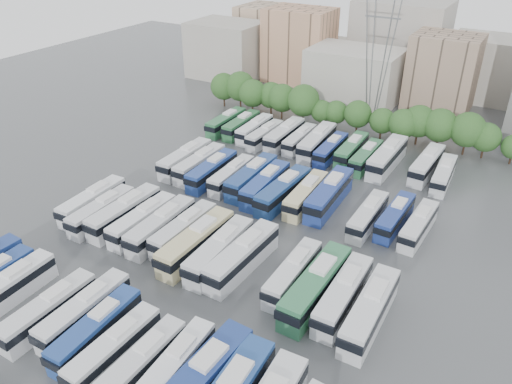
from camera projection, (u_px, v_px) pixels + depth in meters
The scene contains 50 objects.
ground at pixel (236, 234), 68.97m from camera, with size 220.00×220.00×0.00m, color #424447.
tree_line at pixel (340, 108), 99.27m from camera, with size 64.78×7.97×8.36m.
city_buildings at pixel (366, 55), 122.20m from camera, with size 102.00×35.00×20.00m.
electricity_pylon at pixel (381, 30), 96.31m from camera, with size 9.00×6.91×33.83m.
bus_r0_s2 at pixel (8, 288), 56.41m from camera, with size 2.93×11.84×3.69m.
bus_r0_s4 at pixel (48, 310), 53.31m from camera, with size 2.66×11.67×3.65m.
bus_r0_s5 at pixel (84, 311), 53.23m from camera, with size 2.59×11.75×3.68m.
bus_r0_s6 at pixel (96, 329), 50.92m from camera, with size 2.89×11.61×3.62m.
bus_r0_s7 at pixel (114, 348), 48.81m from camera, with size 2.78×11.25×3.51m.
bus_r0_s8 at pixel (141, 363), 47.22m from camera, with size 2.59×11.11×3.48m.
bus_r0_s9 at pixel (174, 368), 46.77m from camera, with size 3.00×11.25×3.49m.
bus_r0_s10 at pixel (199, 383), 44.78m from camera, with size 3.63×13.78×4.28m.
bus_r1_s0 at pixel (92, 201), 73.12m from camera, with size 3.03×11.96×3.72m.
bus_r1_s1 at pixel (102, 211), 70.82m from camera, with size 2.75×11.63×3.63m.
bus_r1_s2 at pixel (124, 212), 70.25m from camera, with size 2.97×12.62×3.94m.
bus_r1_s3 at pixel (143, 220), 68.64m from camera, with size 2.65×11.90×3.73m.
bus_r1_s4 at pixel (161, 226), 67.27m from camera, with size 3.02×12.50×3.90m.
bus_r1_s5 at pixel (184, 230), 66.63m from camera, with size 2.74×11.90×3.72m.
bus_r1_s6 at pixel (196, 242), 63.77m from camera, with size 3.18×13.37×4.18m.
bus_r1_s7 at pixel (220, 251), 62.32m from camera, with size 3.06×12.78×3.99m.
bus_r1_s8 at pixel (242, 256), 61.26m from camera, with size 3.41×13.14×4.09m.
bus_r1_s10 at pixel (293, 273), 58.77m from camera, with size 2.64×11.56×3.62m.
bus_r1_s11 at pixel (316, 286), 56.31m from camera, with size 3.29×13.71×4.28m.
bus_r1_s12 at pixel (343, 295), 55.30m from camera, with size 2.85×12.47×3.90m.
bus_r1_s13 at pixel (370, 310), 53.06m from camera, with size 2.92×12.81×4.01m.
bus_r2_s1 at pixel (185, 159), 85.36m from camera, with size 2.82×12.38×3.88m.
bus_r2_s2 at pixel (200, 164), 83.80m from camera, with size 2.66×11.99×3.76m.
bus_r2_s3 at pixel (212, 170), 81.63m from camera, with size 2.86×12.04×3.76m.
bus_r2_s4 at pixel (232, 175), 80.48m from camera, with size 2.70×11.18×3.49m.
bus_r2_s5 at pixel (252, 177), 79.43m from camera, with size 2.96×12.78×4.00m.
bus_r2_s6 at pixel (265, 185), 77.33m from camera, with size 3.14×12.49×3.89m.
bus_r2_s7 at pixel (283, 191), 75.51m from camera, with size 3.42×12.95×4.03m.
bus_r2_s8 at pixel (306, 195), 74.81m from camera, with size 2.99×11.91×3.71m.
bus_r2_s9 at pixel (329, 194), 74.42m from camera, with size 3.36×13.55×4.22m.
bus_r2_s11 at pixel (368, 216), 69.87m from camera, with size 2.49×11.14×3.49m.
bus_r2_s12 at pixel (395, 216), 69.74m from camera, with size 2.80×11.07×3.45m.
bus_r2_s13 at pixel (419, 225), 67.85m from camera, with size 2.88×10.97×3.41m.
bus_r3_s0 at pixel (226, 122), 100.23m from camera, with size 2.54×11.52×3.61m.
bus_r3_s1 at pixel (241, 125), 99.01m from camera, with size 2.72×11.34×3.54m.
bus_r3_s2 at pixel (255, 129), 97.29m from camera, with size 2.61×11.19×3.50m.
bus_r3_s3 at pixel (265, 135), 94.84m from camera, with size 2.66×10.87×3.39m.
bus_r3_s4 at pixel (284, 135), 94.26m from camera, with size 2.83×12.48×3.91m.
bus_r3_s5 at pixel (300, 139), 93.07m from camera, with size 2.53×10.83×3.39m.
bus_r3_s6 at pixel (317, 142), 91.22m from camera, with size 3.52×13.22×4.11m.
bus_r3_s7 at pixel (331, 149), 89.09m from camera, with size 2.56×11.14×3.49m.
bus_r3_s8 at pixel (351, 150), 88.74m from camera, with size 2.74×11.65×3.64m.
bus_r3_s9 at pixel (366, 157), 86.35m from camera, with size 2.57×11.19×3.50m.
bus_r3_s10 at pixel (387, 157), 85.45m from camera, with size 3.24×13.67×4.27m.
bus_r3_s12 at pixel (427, 164), 83.50m from camera, with size 3.26×12.43×3.86m.
bus_r3_s13 at pixel (444, 174), 80.71m from camera, with size 2.91×11.21×3.49m.
Camera 1 is at (31.23, -47.80, 39.22)m, focal length 35.00 mm.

